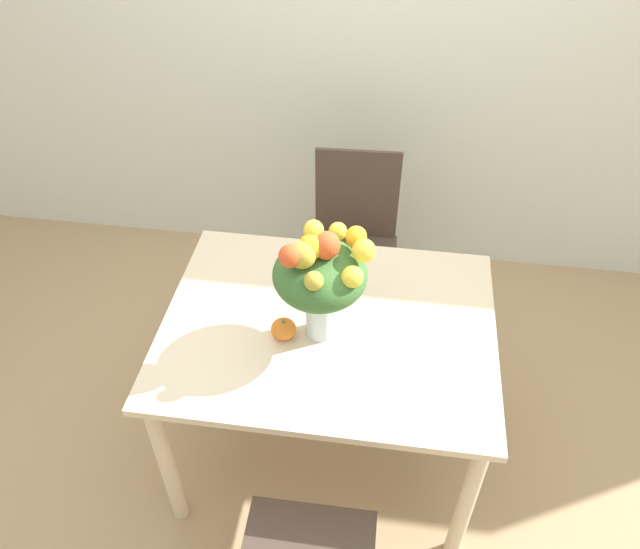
# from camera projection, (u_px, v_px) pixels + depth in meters

# --- Properties ---
(ground_plane) EXTENTS (12.00, 12.00, 0.00)m
(ground_plane) POSITION_uv_depth(u_px,v_px,m) (327.00, 442.00, 2.76)
(ground_plane) COLOR tan
(wall_back) EXTENTS (8.00, 0.06, 2.70)m
(wall_back) POSITION_uv_depth(u_px,v_px,m) (369.00, 18.00, 2.87)
(wall_back) COLOR silver
(wall_back) RESTS_ON ground_plane
(dining_table) EXTENTS (1.20, 0.93, 0.76)m
(dining_table) POSITION_uv_depth(u_px,v_px,m) (328.00, 343.00, 2.32)
(dining_table) COLOR beige
(dining_table) RESTS_ON ground_plane
(flower_vase) EXTENTS (0.33, 0.32, 0.48)m
(flower_vase) POSITION_uv_depth(u_px,v_px,m) (321.00, 275.00, 2.03)
(flower_vase) COLOR silver
(flower_vase) RESTS_ON dining_table
(pumpkin) EXTENTS (0.09, 0.09, 0.08)m
(pumpkin) POSITION_uv_depth(u_px,v_px,m) (283.00, 329.00, 2.18)
(pumpkin) COLOR orange
(pumpkin) RESTS_ON dining_table
(dining_chair_near_window) EXTENTS (0.44, 0.44, 0.93)m
(dining_chair_near_window) POSITION_uv_depth(u_px,v_px,m) (354.00, 245.00, 3.02)
(dining_chair_near_window) COLOR #47382D
(dining_chair_near_window) RESTS_ON ground_plane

